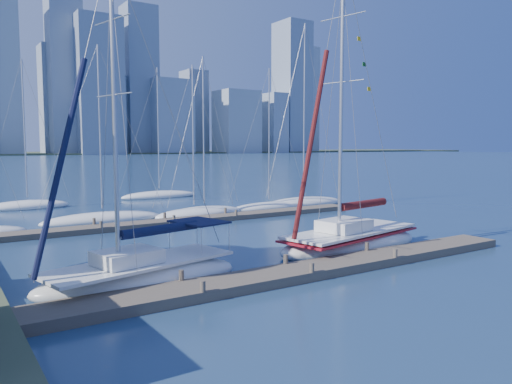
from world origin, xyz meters
TOP-DOWN VIEW (x-y plane):
  - ground at (0.00, 0.00)m, footprint 700.00×700.00m
  - near_dock at (0.00, 0.00)m, footprint 26.00×2.00m
  - far_dock at (2.00, 16.00)m, footprint 30.00×1.80m
  - sailboat_navy at (-6.10, 2.37)m, footprint 8.77×4.53m
  - sailboat_maroon at (5.77, 2.82)m, footprint 9.62×4.70m
  - bg_boat_1 at (-2.68, 19.49)m, footprint 8.98×5.08m
  - bg_boat_2 at (3.99, 18.17)m, footprint 6.70×3.42m
  - bg_boat_3 at (5.19, 18.76)m, footprint 6.84×2.92m
  - bg_boat_4 at (11.59, 18.98)m, footprint 7.81×2.89m
  - bg_boat_5 at (15.65, 19.29)m, footprint 8.88×3.03m
  - bg_boat_6 at (-5.91, 30.99)m, footprint 7.29×4.57m
  - bg_boat_7 at (7.33, 33.31)m, footprint 8.51×3.19m
  - skyline at (25.48, 290.11)m, footprint 504.10×51.31m

SIDE VIEW (x-z plane):
  - ground at x=0.00m, z-range 0.00..0.00m
  - far_dock at x=2.00m, z-range 0.00..0.36m
  - near_dock at x=0.00m, z-range 0.00..0.40m
  - bg_boat_4 at x=11.59m, z-range -5.96..6.43m
  - bg_boat_2 at x=3.99m, z-range -5.72..6.25m
  - bg_boat_1 at x=-2.68m, z-range -6.22..6.75m
  - bg_boat_7 at x=7.33m, z-range -6.72..7.26m
  - bg_boat_3 at x=5.19m, z-range -6.13..6.67m
  - bg_boat_6 at x=-5.91m, z-range -6.38..6.93m
  - bg_boat_5 at x=15.65m, z-range -8.07..8.70m
  - sailboat_navy at x=-6.10m, z-range -5.63..7.72m
  - sailboat_maroon at x=5.77m, z-range -6.67..9.05m
  - skyline at x=25.48m, z-range -13.99..85.55m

